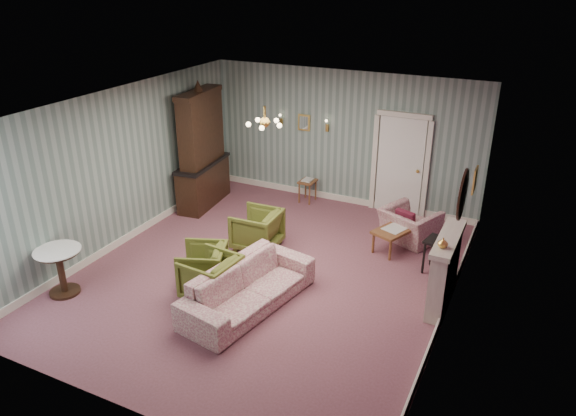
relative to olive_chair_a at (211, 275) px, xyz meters
The scene contains 27 objects.
floor 1.21m from the olive_chair_a, 67.22° to the left, with size 7.00×7.00×0.00m, color #7E4956.
ceiling 2.75m from the olive_chair_a, 67.22° to the left, with size 7.00×7.00×0.00m, color white.
wall_back 4.69m from the olive_chair_a, 84.46° to the left, with size 6.00×6.00×0.00m, color slate.
wall_front 2.70m from the olive_chair_a, 79.78° to the right, with size 6.00×6.00×0.00m, color slate.
wall_left 2.96m from the olive_chair_a, 157.67° to the left, with size 7.00×7.00×0.00m, color slate.
wall_right 3.75m from the olive_chair_a, 16.98° to the left, with size 7.00×7.00×0.00m, color slate.
wall_right_floral 3.73m from the olive_chair_a, 17.05° to the left, with size 7.00×7.00×0.00m, color #A0507A.
door 4.88m from the olive_chair_a, 68.89° to the left, with size 1.12×0.12×2.16m, color white, non-canonical shape.
olive_chair_a is the anchor object (origin of this frame).
olive_chair_b 0.46m from the olive_chair_a, 140.59° to the left, with size 0.73×0.68×0.75m, color #575B20.
olive_chair_c 1.80m from the olive_chair_a, 95.29° to the left, with size 0.79×0.74×0.82m, color #575B20.
sofa_chintz 0.65m from the olive_chair_a, ahead, with size 2.33×0.68×0.91m, color #8E3952.
wingback_chair 4.03m from the olive_chair_a, 55.15° to the left, with size 0.98×0.63×0.85m, color #8E3952.
dresser 3.90m from the olive_chair_a, 125.54° to the left, with size 0.55×1.60×2.66m, color black, non-canonical shape.
fireplace 3.61m from the olive_chair_a, 23.72° to the left, with size 0.30×1.40×1.16m, color beige, non-canonical shape.
mantel_vase 3.54m from the olive_chair_a, 17.76° to the left, with size 0.15×0.15×0.15m, color gold.
oval_mirror 3.97m from the olive_chair_a, 23.10° to the left, with size 0.04×0.76×0.84m, color white, non-canonical shape.
framed_print 4.57m from the olive_chair_a, 39.39° to the left, with size 0.04×0.34×0.42m, color gold, non-canonical shape.
coffee_table 3.55m from the olive_chair_a, 52.43° to the left, with size 0.48×0.87×0.45m, color brown, non-canonical shape.
side_table_black 3.83m from the olive_chair_a, 37.52° to the left, with size 0.41×0.41×0.62m, color black, non-canonical shape.
pedestal_table 2.39m from the olive_chair_a, 157.26° to the right, with size 0.72×0.72×0.79m, color black, non-canonical shape.
nesting_table 4.21m from the olive_chair_a, 92.85° to the left, with size 0.32×0.41×0.54m, color brown, non-canonical shape.
gilt_mirror_back 4.72m from the olive_chair_a, 95.80° to the left, with size 0.28×0.06×0.36m, color gold, non-canonical shape.
sconce_left 4.78m from the olive_chair_a, 102.66° to the left, with size 0.16×0.12×0.30m, color gold, non-canonical shape.
sconce_right 4.68m from the olive_chair_a, 88.83° to the left, with size 0.16×0.12×0.30m, color gold, non-canonical shape.
chandelier 2.50m from the olive_chair_a, 67.22° to the left, with size 0.56×0.56×0.36m, color gold, non-canonical shape.
burgundy_cushion 3.88m from the olive_chair_a, 54.49° to the left, with size 0.38×0.10×0.38m, color maroon.
Camera 1 is at (3.83, -7.09, 4.82)m, focal length 33.82 mm.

